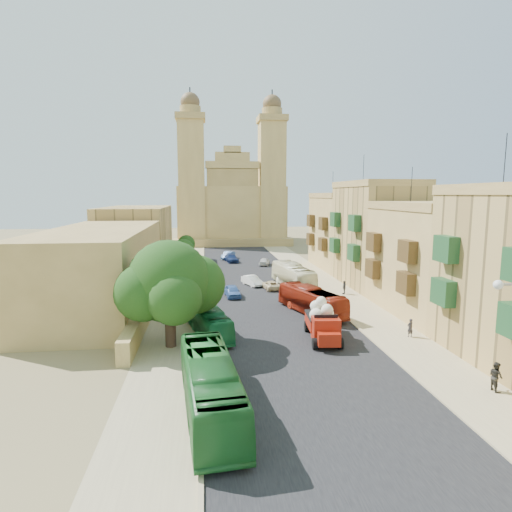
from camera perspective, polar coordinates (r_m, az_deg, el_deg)
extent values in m
plane|color=olive|center=(32.42, 5.65, -13.61)|extent=(260.00, 260.00, 0.00)
cube|color=black|center=(60.93, -0.45, -3.19)|extent=(14.00, 140.00, 0.01)
cube|color=tan|center=(62.69, 8.22, -2.95)|extent=(5.00, 140.00, 0.01)
cube|color=tan|center=(60.64, -9.42, -3.36)|extent=(5.00, 140.00, 0.01)
cube|color=tan|center=(62.08, 5.99, -2.97)|extent=(0.25, 140.00, 0.12)
cube|color=tan|center=(60.56, -7.06, -3.27)|extent=(0.25, 140.00, 0.12)
cylinder|color=black|center=(36.42, 30.29, 11.16)|extent=(0.06, 0.06, 3.60)
cube|color=#1D4926|center=(36.11, 23.68, -4.43)|extent=(0.90, 2.20, 2.00)
cube|color=#1D4926|center=(35.57, 23.99, 0.86)|extent=(0.90, 2.20, 2.00)
cube|color=tan|center=(46.78, 22.20, -0.75)|extent=(8.00, 14.00, 10.50)
cube|color=olive|center=(46.30, 22.58, 6.18)|extent=(8.20, 14.00, 0.80)
cylinder|color=black|center=(48.31, 20.04, 8.98)|extent=(0.06, 0.06, 3.60)
cube|color=#493318|center=(41.52, 19.34, -3.43)|extent=(0.90, 2.20, 2.00)
cube|color=#493318|center=(48.55, 15.28, -1.63)|extent=(0.90, 2.20, 2.00)
cube|color=#493318|center=(41.06, 19.53, 0.59)|extent=(0.90, 2.20, 2.00)
cube|color=#493318|center=(48.15, 15.41, 1.82)|extent=(0.90, 2.20, 2.00)
cube|color=tan|center=(59.16, 15.71, 2.52)|extent=(8.00, 14.00, 13.00)
cube|color=olive|center=(58.91, 15.97, 9.22)|extent=(8.20, 14.00, 0.80)
cylinder|color=black|center=(61.24, 14.15, 11.29)|extent=(0.06, 0.06, 3.60)
cube|color=#1D4926|center=(54.10, 12.88, 0.46)|extent=(0.90, 2.20, 2.00)
cube|color=#1D4926|center=(61.47, 10.42, 1.43)|extent=(0.90, 2.20, 2.00)
cube|color=#1D4926|center=(53.74, 13.00, 4.31)|extent=(0.90, 2.20, 2.00)
cube|color=#1D4926|center=(61.16, 10.51, 4.82)|extent=(0.90, 2.20, 2.00)
cube|color=tan|center=(72.29, 11.45, 3.04)|extent=(8.00, 14.00, 11.50)
cube|color=olive|center=(72.02, 11.59, 7.92)|extent=(8.20, 14.00, 0.80)
cylinder|color=black|center=(74.42, 10.21, 9.66)|extent=(0.06, 0.06, 3.60)
cube|color=#493318|center=(67.40, 8.87, 1.57)|extent=(0.90, 2.20, 2.00)
cube|color=#493318|center=(74.93, 7.25, 2.26)|extent=(0.90, 2.20, 2.00)
cube|color=#493318|center=(67.11, 8.93, 4.30)|extent=(0.90, 2.20, 2.00)
cube|color=#493318|center=(74.68, 7.29, 4.71)|extent=(0.90, 2.20, 2.00)
cube|color=tan|center=(50.94, -13.32, -4.65)|extent=(1.00, 40.00, 1.80)
cube|color=olive|center=(49.33, -20.06, -1.44)|extent=(10.00, 28.00, 8.40)
cube|color=tan|center=(74.57, -15.59, 2.48)|extent=(10.00, 22.00, 10.00)
cube|color=tan|center=(110.68, -3.42, 5.56)|extent=(26.00, 20.00, 14.00)
cube|color=olive|center=(100.70, -3.02, 1.83)|extent=(28.00, 4.00, 1.80)
cube|color=olive|center=(101.80, -3.13, 7.03)|extent=(12.00, 2.00, 16.00)
cube|color=tan|center=(102.02, -3.17, 12.03)|extent=(12.60, 2.40, 1.60)
cube|color=tan|center=(102.15, -3.18, 12.99)|extent=(8.00, 2.00, 2.40)
cube|color=tan|center=(102.31, -3.18, 13.99)|extent=(4.00, 2.00, 1.60)
cube|color=tan|center=(102.94, -8.55, 9.47)|extent=(6.00, 6.00, 29.00)
cube|color=olive|center=(104.40, -8.74, 17.78)|extent=(6.80, 6.80, 1.40)
cylinder|color=olive|center=(104.68, -8.76, 18.65)|extent=(4.80, 4.80, 1.80)
sphere|color=brown|center=(105.03, -8.78, 19.61)|extent=(4.40, 4.40, 4.40)
cylinder|color=black|center=(105.53, -8.81, 20.89)|extent=(0.28, 0.28, 1.80)
cube|color=tan|center=(104.16, 2.10, 9.54)|extent=(6.00, 6.00, 29.00)
cube|color=olive|center=(105.60, 2.14, 17.76)|extent=(6.80, 6.80, 1.40)
cylinder|color=olive|center=(105.88, 2.15, 18.61)|extent=(4.80, 4.80, 1.80)
sphere|color=brown|center=(106.22, 2.16, 19.56)|extent=(4.40, 4.40, 4.40)
cylinder|color=black|center=(106.72, 2.16, 20.83)|extent=(0.28, 0.28, 1.80)
cylinder|color=#35241A|center=(35.06, -11.34, -9.22)|extent=(0.86, 0.86, 3.25)
sphere|color=black|center=(34.15, -11.52, -3.31)|extent=(6.51, 6.51, 6.51)
sphere|color=black|center=(35.15, -8.01, -3.75)|extent=(4.80, 4.80, 4.80)
sphere|color=black|center=(33.76, -14.79, -4.74)|extent=(4.45, 4.45, 4.45)
sphere|color=black|center=(32.29, -10.85, -5.51)|extent=(4.11, 4.11, 4.11)
sphere|color=black|center=(35.96, -12.81, -1.66)|extent=(3.77, 3.77, 3.77)
cylinder|color=#35241A|center=(42.92, -11.17, -6.76)|extent=(0.44, 0.44, 2.13)
sphere|color=black|center=(42.43, -11.25, -3.96)|extent=(3.09, 3.09, 3.09)
cylinder|color=#35241A|center=(54.56, -10.25, -3.42)|extent=(0.44, 0.44, 2.34)
sphere|color=black|center=(54.14, -10.31, -0.97)|extent=(3.40, 3.40, 3.40)
cylinder|color=#35241A|center=(66.34, -9.65, -1.32)|extent=(0.44, 0.44, 2.40)
sphere|color=black|center=(65.99, -9.70, 0.76)|extent=(3.50, 3.50, 3.50)
cylinder|color=#35241A|center=(78.21, -9.24, 0.03)|extent=(0.44, 0.44, 2.16)
sphere|color=black|center=(77.93, -9.27, 1.62)|extent=(3.14, 3.14, 3.14)
sphere|color=white|center=(22.09, 29.58, -3.36)|extent=(0.44, 0.44, 0.44)
cube|color=#971B0B|center=(37.38, 8.60, -8.63)|extent=(2.55, 3.83, 0.91)
cube|color=black|center=(37.24, 8.62, -7.88)|extent=(2.60, 3.88, 0.12)
cube|color=#971B0B|center=(35.17, 9.28, -9.56)|extent=(2.27, 1.91, 1.82)
cube|color=#971B0B|center=(34.17, 9.65, -10.82)|extent=(1.82, 1.37, 1.01)
cube|color=black|center=(34.96, 9.31, -8.45)|extent=(1.92, 0.28, 0.91)
cylinder|color=black|center=(34.44, 7.85, -11.51)|extent=(0.44, 0.94, 0.91)
cylinder|color=black|center=(34.82, 11.19, -11.37)|extent=(0.44, 0.94, 0.91)
cylinder|color=black|center=(38.60, 6.76, -9.30)|extent=(0.44, 0.94, 0.91)
cylinder|color=black|center=(38.94, 9.75, -9.21)|extent=(0.44, 0.94, 0.91)
sphere|color=beige|center=(36.51, 8.01, -7.79)|extent=(1.11, 1.11, 1.11)
sphere|color=beige|center=(36.97, 9.49, -7.61)|extent=(1.11, 1.11, 1.11)
sphere|color=beige|center=(37.74, 8.47, -7.26)|extent=(1.11, 1.11, 1.11)
sphere|color=beige|center=(37.05, 8.00, -6.66)|extent=(1.01, 1.01, 1.01)
sphere|color=beige|center=(36.24, 9.45, -7.11)|extent=(1.01, 1.01, 1.01)
sphere|color=beige|center=(36.81, 8.69, -6.04)|extent=(0.91, 0.91, 0.91)
cube|color=#42501E|center=(51.98, 6.48, -4.32)|extent=(2.92, 4.28, 1.63)
cylinder|color=black|center=(50.85, 5.44, -5.15)|extent=(0.46, 0.70, 0.65)
cylinder|color=black|center=(50.69, 7.18, -5.22)|extent=(0.46, 0.70, 0.65)
cylinder|color=black|center=(53.50, 5.81, -4.48)|extent=(0.46, 0.70, 0.65)
cylinder|color=black|center=(53.35, 7.46, -4.55)|extent=(0.46, 0.70, 0.65)
imported|color=#1F6427|center=(24.66, -6.11, -16.88)|extent=(3.75, 11.59, 3.17)
imported|color=#166634|center=(37.50, -6.40, -8.60)|extent=(4.18, 9.03, 2.45)
imported|color=maroon|center=(43.98, 7.42, -5.93)|extent=(5.40, 9.81, 2.68)
imported|color=#F6EEC3|center=(55.80, 4.95, -2.67)|extent=(3.93, 11.29, 3.08)
imported|color=#3D65A9|center=(50.85, -3.16, -4.71)|extent=(1.99, 4.16, 1.37)
imported|color=white|center=(57.09, -0.53, -3.29)|extent=(2.74, 4.25, 1.32)
imported|color=beige|center=(54.96, 1.99, -3.88)|extent=(2.24, 4.07, 1.08)
imported|color=navy|center=(77.05, -3.31, -0.28)|extent=(2.62, 5.03, 1.39)
imported|color=silver|center=(73.39, 1.13, -0.73)|extent=(2.53, 4.08, 1.29)
imported|color=#375D97|center=(80.68, -3.73, 0.11)|extent=(3.00, 4.56, 1.42)
imported|color=#2C292D|center=(39.09, 19.85, -8.99)|extent=(0.67, 0.55, 1.60)
imported|color=#282620|center=(31.06, 29.35, -13.83)|extent=(0.72, 0.92, 1.85)
imported|color=#303032|center=(53.24, 11.68, -4.12)|extent=(0.48, 1.00, 1.66)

